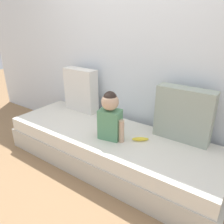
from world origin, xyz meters
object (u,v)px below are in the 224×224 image
Objects in this scene: couch at (109,148)px; throw_pillow_left at (81,90)px; throw_pillow_right at (184,115)px; toddler at (110,115)px; banana at (140,139)px.

throw_pillow_left is (-0.68, 0.31, 0.48)m from couch.
toddler is at bearing -146.47° from throw_pillow_right.
banana is at bearing -138.84° from throw_pillow_right.
throw_pillow_left is 0.86m from toddler.
throw_pillow_left reaches higher than throw_pillow_right.
couch is at bearing -174.44° from banana.
banana is (-0.32, -0.28, -0.25)m from throw_pillow_right.
couch is 0.89m from throw_pillow_left.
throw_pillow_right is at bearing 0.00° from throw_pillow_left.
couch is 0.47m from toddler.
throw_pillow_left is at bearing 152.16° from toddler.
banana is (0.36, 0.04, 0.22)m from couch.
throw_pillow_left is 3.29× the size of banana.
throw_pillow_left reaches higher than toddler.
toddler is at bearing -27.84° from throw_pillow_left.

